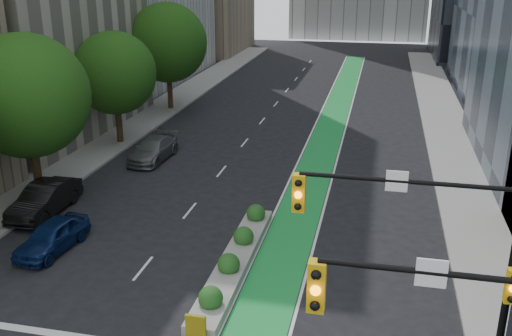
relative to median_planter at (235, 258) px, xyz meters
The scene contains 11 objects.
sidewalk_left 22.18m from the median_planter, 125.89° to the left, with size 3.60×90.00×0.15m, color gray.
sidewalk_right 20.86m from the median_planter, 59.45° to the left, with size 3.60×90.00×0.15m, color gray.
bike_lane_paint 23.04m from the median_planter, 85.52° to the left, with size 2.20×70.00×0.01m, color green.
tree_mid 14.16m from the median_planter, 157.87° to the left, with size 6.40×6.40×8.78m.
tree_midfar 19.84m from the median_planter, 129.19° to the left, with size 5.60×5.60×7.76m.
tree_far 28.29m from the median_planter, 116.05° to the left, with size 6.60×6.60×9.00m.
signal_right 10.89m from the median_planter, 41.32° to the right, with size 5.82×0.51×7.20m.
median_planter is the anchor object (origin of this frame).
parked_car_left_near 8.21m from the median_planter, behind, with size 1.61×4.01×1.37m, color #0C1E4B.
parked_car_left_mid 11.15m from the median_planter, 163.88° to the left, with size 1.65×4.74×1.56m, color black.
parked_car_left_far 14.87m from the median_planter, 125.16° to the left, with size 1.95×4.80×1.39m, color #56595B.
Camera 1 is at (6.60, -13.35, 11.98)m, focal length 40.00 mm.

